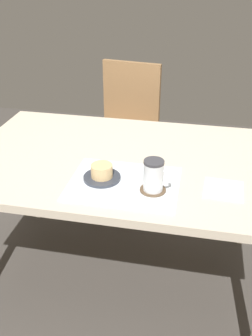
{
  "coord_description": "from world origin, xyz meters",
  "views": [
    {
      "loc": [
        0.32,
        -1.45,
        1.5
      ],
      "look_at": [
        0.06,
        -0.18,
        0.76
      ],
      "focal_mm": 40.0,
      "sensor_mm": 36.0,
      "label": 1
    }
  ],
  "objects_px": {
    "coffee_mug": "(154,175)",
    "wooden_chair": "(126,130)",
    "dining_table": "(121,170)",
    "pastry_plate": "(102,178)",
    "pastry": "(102,171)"
  },
  "relations": [
    {
      "from": "coffee_mug",
      "to": "wooden_chair",
      "type": "bearing_deg",
      "value": 107.3
    },
    {
      "from": "dining_table",
      "to": "wooden_chair",
      "type": "bearing_deg",
      "value": 100.06
    },
    {
      "from": "pastry_plate",
      "to": "coffee_mug",
      "type": "bearing_deg",
      "value": -11.35
    },
    {
      "from": "dining_table",
      "to": "pastry_plate",
      "type": "relative_size",
      "value": 9.28
    },
    {
      "from": "pastry_plate",
      "to": "pastry",
      "type": "distance_m",
      "value": 0.03
    },
    {
      "from": "pastry_plate",
      "to": "coffee_mug",
      "type": "relative_size",
      "value": 1.21
    },
    {
      "from": "coffee_mug",
      "to": "pastry",
      "type": "bearing_deg",
      "value": 168.65
    },
    {
      "from": "dining_table",
      "to": "pastry",
      "type": "height_order",
      "value": "pastry"
    },
    {
      "from": "pastry_plate",
      "to": "coffee_mug",
      "type": "height_order",
      "value": "coffee_mug"
    },
    {
      "from": "wooden_chair",
      "to": "pastry_plate",
      "type": "height_order",
      "value": "wooden_chair"
    },
    {
      "from": "coffee_mug",
      "to": "pastry_plate",
      "type": "bearing_deg",
      "value": 168.65
    },
    {
      "from": "dining_table",
      "to": "coffee_mug",
      "type": "xyz_separation_m",
      "value": [
        0.18,
        -0.25,
        0.14
      ]
    },
    {
      "from": "wooden_chair",
      "to": "pastry_plate",
      "type": "distance_m",
      "value": 1.01
    },
    {
      "from": "pastry_plate",
      "to": "wooden_chair",
      "type": "bearing_deg",
      "value": 96.01
    },
    {
      "from": "wooden_chair",
      "to": "pastry",
      "type": "bearing_deg",
      "value": 104.57
    }
  ]
}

